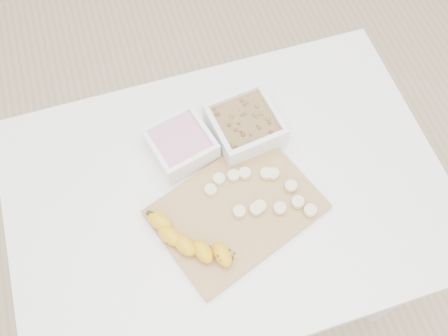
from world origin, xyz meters
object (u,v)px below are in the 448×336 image
object	(u,v)px
bowl_granola	(245,125)
cutting_board	(237,210)
bowl_yogurt	(181,144)
banana	(191,241)
table	(228,207)

from	to	relation	value
bowl_granola	cutting_board	bearing A→B (deg)	-113.42
bowl_yogurt	banana	size ratio (longest dim) A/B	0.81
bowl_yogurt	banana	xyz separation A→B (m)	(-0.04, -0.23, 0.00)
table	bowl_yogurt	xyz separation A→B (m)	(-0.07, 0.13, 0.13)
bowl_yogurt	cutting_board	xyz separation A→B (m)	(0.08, -0.19, -0.02)
table	banana	xyz separation A→B (m)	(-0.12, -0.10, 0.13)
bowl_granola	banana	world-z (taller)	bowl_granola
table	cutting_board	xyz separation A→B (m)	(0.00, -0.05, 0.10)
table	bowl_granola	distance (m)	0.21
table	banana	bearing A→B (deg)	-138.52
bowl_granola	bowl_yogurt	bearing A→B (deg)	-179.53
table	bowl_granola	bearing A→B (deg)	57.72
cutting_board	bowl_yogurt	bearing A→B (deg)	112.44
bowl_granola	banana	size ratio (longest dim) A/B	0.85
table	bowl_yogurt	bearing A→B (deg)	118.83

